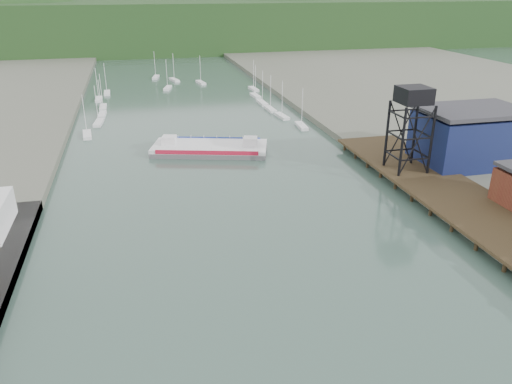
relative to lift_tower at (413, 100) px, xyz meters
name	(u,v)px	position (x,y,z in m)	size (l,w,h in m)	color
east_pier	(453,195)	(2.00, -13.00, -13.75)	(14.00, 70.00, 2.45)	black
lift_tower	(413,100)	(0.00, 0.00, 0.00)	(6.50, 6.50, 16.00)	black
blue_shed	(470,137)	(15.00, 2.00, -8.59)	(20.50, 14.50, 11.30)	#0D103A
marina_sailboats	(183,100)	(-34.92, 80.46, -15.30)	(57.71, 92.65, 0.90)	silver
distant_hills	(147,28)	(-38.98, 243.35, -5.27)	(500.00, 120.00, 80.00)	black
chain_ferry	(210,148)	(-34.48, 25.72, -14.59)	(27.47, 17.06, 3.69)	#545457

